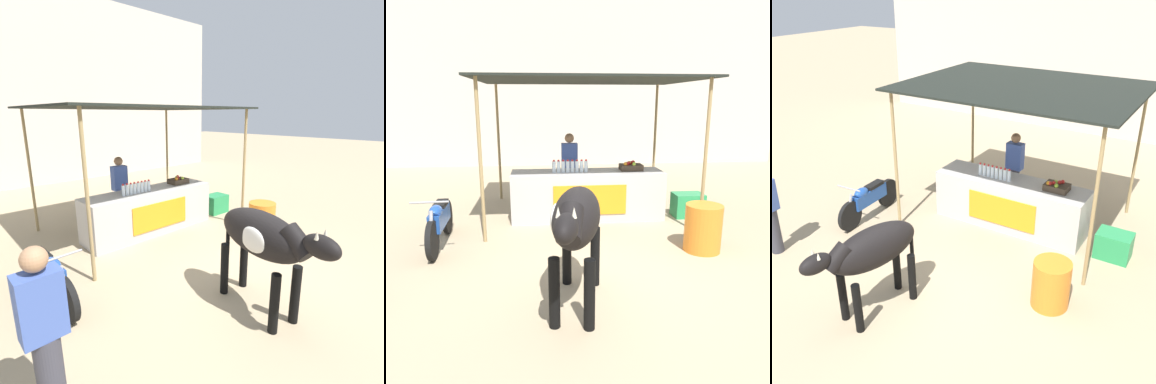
% 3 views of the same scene
% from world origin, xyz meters
% --- Properties ---
extents(ground_plane, '(60.00, 60.00, 0.00)m').
position_xyz_m(ground_plane, '(0.00, 0.00, 0.00)').
color(ground_plane, tan).
extents(building_wall_far, '(16.00, 0.50, 6.88)m').
position_xyz_m(building_wall_far, '(0.00, 8.92, 3.44)').
color(building_wall_far, beige).
rests_on(building_wall_far, ground).
extents(stall_counter, '(3.00, 0.82, 0.96)m').
position_xyz_m(stall_counter, '(0.00, 2.20, 0.48)').
color(stall_counter, '#B2ADA8').
rests_on(stall_counter, ground).
extents(stall_awning, '(4.20, 3.20, 2.74)m').
position_xyz_m(stall_awning, '(0.00, 2.50, 2.62)').
color(stall_awning, black).
rests_on(stall_awning, ground).
extents(water_bottle_row, '(0.70, 0.07, 0.25)m').
position_xyz_m(water_bottle_row, '(-0.35, 2.15, 1.07)').
color(water_bottle_row, silver).
rests_on(water_bottle_row, stall_counter).
extents(fruit_crate, '(0.44, 0.32, 0.18)m').
position_xyz_m(fruit_crate, '(0.89, 2.25, 1.03)').
color(fruit_crate, '#3F3326').
rests_on(fruit_crate, stall_counter).
extents(vendor_behind_counter, '(0.34, 0.22, 1.65)m').
position_xyz_m(vendor_behind_counter, '(-0.30, 2.95, 0.85)').
color(vendor_behind_counter, '#383842').
rests_on(vendor_behind_counter, ground).
extents(cooler_box, '(0.60, 0.44, 0.48)m').
position_xyz_m(cooler_box, '(2.07, 2.10, 0.24)').
color(cooler_box, '#268C4C').
rests_on(cooler_box, ground).
extents(water_barrel, '(0.57, 0.57, 0.75)m').
position_xyz_m(water_barrel, '(1.60, 0.31, 0.38)').
color(water_barrel, orange).
rests_on(water_barrel, ground).
extents(cow, '(0.80, 1.85, 1.44)m').
position_xyz_m(cow, '(-0.56, -1.15, 1.03)').
color(cow, black).
rests_on(cow, ground).
extents(motorcycle_parked, '(0.55, 1.80, 0.90)m').
position_xyz_m(motorcycle_parked, '(-2.59, 0.96, 0.43)').
color(motorcycle_parked, black).
rests_on(motorcycle_parked, ground).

